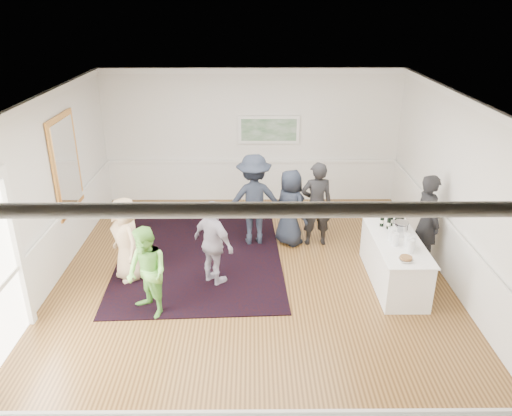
{
  "coord_description": "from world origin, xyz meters",
  "views": [
    {
      "loc": [
        0.01,
        -7.56,
        4.68
      ],
      "look_at": [
        0.07,
        0.2,
        1.37
      ],
      "focal_mm": 35.0,
      "sensor_mm": 36.0,
      "label": 1
    }
  ],
  "objects_px": {
    "serving_table": "(394,260)",
    "guest_green": "(147,273)",
    "guest_dark_a": "(254,200)",
    "guest_tan": "(126,239)",
    "guest_lilac": "(214,243)",
    "bartender": "(427,221)",
    "guest_dark_b": "(316,204)",
    "nut_bowl": "(406,259)",
    "guest_navy": "(290,208)",
    "ice_bucket": "(401,229)"
  },
  "relations": [
    {
      "from": "serving_table",
      "to": "guest_green",
      "type": "relative_size",
      "value": 1.39
    },
    {
      "from": "guest_dark_a",
      "to": "serving_table",
      "type": "bearing_deg",
      "value": 140.33
    },
    {
      "from": "guest_tan",
      "to": "guest_lilac",
      "type": "relative_size",
      "value": 1.0
    },
    {
      "from": "guest_tan",
      "to": "bartender",
      "type": "bearing_deg",
      "value": 58.36
    },
    {
      "from": "serving_table",
      "to": "guest_dark_b",
      "type": "distance_m",
      "value": 1.97
    },
    {
      "from": "guest_dark_a",
      "to": "guest_dark_b",
      "type": "height_order",
      "value": "guest_dark_a"
    },
    {
      "from": "guest_dark_b",
      "to": "nut_bowl",
      "type": "relative_size",
      "value": 7.64
    },
    {
      "from": "guest_navy",
      "to": "nut_bowl",
      "type": "height_order",
      "value": "guest_navy"
    },
    {
      "from": "guest_dark_b",
      "to": "nut_bowl",
      "type": "height_order",
      "value": "guest_dark_b"
    },
    {
      "from": "guest_dark_a",
      "to": "nut_bowl",
      "type": "bearing_deg",
      "value": 128.36
    },
    {
      "from": "guest_dark_b",
      "to": "ice_bucket",
      "type": "relative_size",
      "value": 6.71
    },
    {
      "from": "nut_bowl",
      "to": "guest_green",
      "type": "bearing_deg",
      "value": -177.63
    },
    {
      "from": "bartender",
      "to": "guest_dark_b",
      "type": "distance_m",
      "value": 2.12
    },
    {
      "from": "ice_bucket",
      "to": "bartender",
      "type": "bearing_deg",
      "value": 35.85
    },
    {
      "from": "guest_navy",
      "to": "guest_tan",
      "type": "bearing_deg",
      "value": 73.26
    },
    {
      "from": "nut_bowl",
      "to": "guest_dark_a",
      "type": "bearing_deg",
      "value": 135.43
    },
    {
      "from": "bartender",
      "to": "guest_navy",
      "type": "relative_size",
      "value": 1.14
    },
    {
      "from": "guest_green",
      "to": "guest_navy",
      "type": "relative_size",
      "value": 0.95
    },
    {
      "from": "serving_table",
      "to": "ice_bucket",
      "type": "xyz_separation_m",
      "value": [
        0.1,
        0.15,
        0.53
      ]
    },
    {
      "from": "guest_navy",
      "to": "nut_bowl",
      "type": "distance_m",
      "value": 2.83
    },
    {
      "from": "guest_lilac",
      "to": "guest_navy",
      "type": "height_order",
      "value": "guest_navy"
    },
    {
      "from": "guest_navy",
      "to": "ice_bucket",
      "type": "distance_m",
      "value": 2.28
    },
    {
      "from": "guest_tan",
      "to": "ice_bucket",
      "type": "relative_size",
      "value": 5.92
    },
    {
      "from": "bartender",
      "to": "guest_tan",
      "type": "distance_m",
      "value": 5.42
    },
    {
      "from": "guest_tan",
      "to": "guest_dark_a",
      "type": "bearing_deg",
      "value": 85.77
    },
    {
      "from": "guest_dark_b",
      "to": "guest_lilac",
      "type": "bearing_deg",
      "value": 33.76
    },
    {
      "from": "guest_lilac",
      "to": "nut_bowl",
      "type": "height_order",
      "value": "guest_lilac"
    },
    {
      "from": "bartender",
      "to": "guest_green",
      "type": "bearing_deg",
      "value": 98.5
    },
    {
      "from": "serving_table",
      "to": "nut_bowl",
      "type": "distance_m",
      "value": 0.91
    },
    {
      "from": "guest_dark_b",
      "to": "ice_bucket",
      "type": "xyz_separation_m",
      "value": [
        1.3,
        -1.33,
        0.09
      ]
    },
    {
      "from": "guest_green",
      "to": "nut_bowl",
      "type": "xyz_separation_m",
      "value": [
        4.04,
        0.17,
        0.13
      ]
    },
    {
      "from": "bartender",
      "to": "nut_bowl",
      "type": "bearing_deg",
      "value": 141.11
    },
    {
      "from": "guest_tan",
      "to": "guest_lilac",
      "type": "distance_m",
      "value": 1.55
    },
    {
      "from": "bartender",
      "to": "guest_dark_a",
      "type": "height_order",
      "value": "guest_dark_a"
    },
    {
      "from": "serving_table",
      "to": "guest_dark_b",
      "type": "height_order",
      "value": "guest_dark_b"
    },
    {
      "from": "nut_bowl",
      "to": "ice_bucket",
      "type": "bearing_deg",
      "value": 80.02
    },
    {
      "from": "ice_bucket",
      "to": "nut_bowl",
      "type": "distance_m",
      "value": 0.95
    },
    {
      "from": "guest_dark_b",
      "to": "nut_bowl",
      "type": "bearing_deg",
      "value": 112.71
    },
    {
      "from": "guest_green",
      "to": "guest_navy",
      "type": "height_order",
      "value": "guest_navy"
    },
    {
      "from": "guest_tan",
      "to": "guest_dark_b",
      "type": "xyz_separation_m",
      "value": [
        3.47,
        1.32,
        0.1
      ]
    },
    {
      "from": "serving_table",
      "to": "guest_green",
      "type": "distance_m",
      "value": 4.22
    },
    {
      "from": "serving_table",
      "to": "bartender",
      "type": "height_order",
      "value": "bartender"
    },
    {
      "from": "guest_tan",
      "to": "guest_dark_a",
      "type": "xyz_separation_m",
      "value": [
        2.23,
        1.4,
        0.17
      ]
    },
    {
      "from": "bartender",
      "to": "serving_table",
      "type": "bearing_deg",
      "value": 120.65
    },
    {
      "from": "ice_bucket",
      "to": "nut_bowl",
      "type": "xyz_separation_m",
      "value": [
        -0.16,
        -0.93,
        -0.08
      ]
    },
    {
      "from": "serving_table",
      "to": "nut_bowl",
      "type": "bearing_deg",
      "value": -94.83
    },
    {
      "from": "bartender",
      "to": "guest_tan",
      "type": "relative_size",
      "value": 1.16
    },
    {
      "from": "serving_table",
      "to": "guest_lilac",
      "type": "bearing_deg",
      "value": -179.83
    },
    {
      "from": "serving_table",
      "to": "guest_dark_a",
      "type": "xyz_separation_m",
      "value": [
        -2.44,
        1.56,
        0.51
      ]
    },
    {
      "from": "guest_dark_a",
      "to": "nut_bowl",
      "type": "relative_size",
      "value": 8.2
    }
  ]
}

